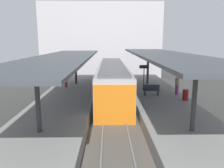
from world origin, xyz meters
name	(u,v)px	position (x,y,z in m)	size (l,w,h in m)	color
ground_plane	(114,117)	(0.00, 0.00, 0.00)	(80.00, 80.00, 0.00)	#383835
platform_left	(61,111)	(-3.80, 0.00, 0.50)	(4.40, 28.00, 1.00)	gray
platform_right	(166,110)	(3.80, 0.00, 0.50)	(4.40, 28.00, 1.00)	gray
track_ballast	(114,116)	(0.00, 0.00, 0.10)	(3.20, 28.00, 0.20)	#59544C
rail_near_side	(104,113)	(-0.72, 0.00, 0.27)	(0.08, 28.00, 0.14)	slate
rail_far_side	(124,113)	(0.72, 0.00, 0.27)	(0.08, 28.00, 0.14)	slate
commuter_train	(112,80)	(0.00, 5.59, 1.73)	(2.78, 15.39, 3.10)	#ADADB2
canopy_left	(63,58)	(-3.80, 1.40, 4.20)	(4.18, 21.00, 3.32)	#333335
canopy_right	(163,55)	(3.80, 1.40, 4.37)	(4.18, 21.00, 3.50)	#333335
platform_bench	(151,90)	(3.19, 2.49, 1.46)	(1.40, 0.41, 0.86)	black
platform_sign	(144,71)	(3.02, 5.40, 2.62)	(0.90, 0.08, 2.21)	#262628
litter_bin	(185,95)	(5.49, 0.90, 1.40)	(0.44, 0.44, 0.80)	maroon
passenger_near_bench	(177,85)	(5.39, 2.70, 1.83)	(0.36, 0.36, 1.61)	#7A337A
passenger_mid_platform	(66,78)	(-4.54, 5.89, 1.90)	(0.36, 0.36, 1.73)	maroon
station_building_backdrop	(101,41)	(-1.45, 20.00, 5.50)	(18.00, 6.00, 11.00)	#B7B2B7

